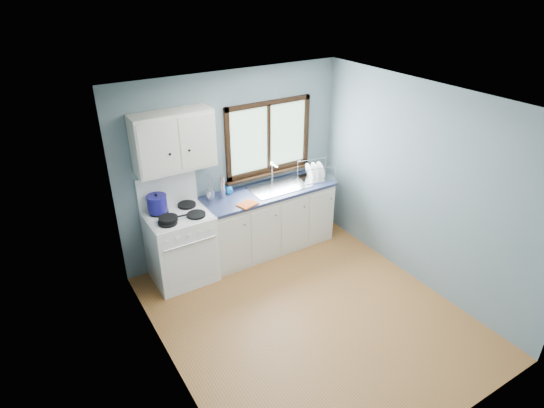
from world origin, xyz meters
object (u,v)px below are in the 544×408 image
base_cabinets (268,222)px  dish_rack (316,174)px  sink (279,191)px  skillet (168,219)px  utensil_crock (211,195)px  stockpot (157,203)px  thermos (222,187)px  gas_range (181,244)px

base_cabinets → dish_rack: size_ratio=3.54×
sink → skillet: size_ratio=2.41×
utensil_crock → sink: bearing=-8.3°
base_cabinets → skillet: 1.58m
base_cabinets → utensil_crock: utensil_crock is taller
skillet → utensil_crock: (0.68, 0.30, 0.01)m
stockpot → skillet: bearing=-84.4°
utensil_crock → base_cabinets: bearing=-10.1°
thermos → dish_rack: thermos is taller
gas_range → utensil_crock: bearing=16.8°
thermos → dish_rack: 1.41m
base_cabinets → dish_rack: 0.96m
skillet → utensil_crock: size_ratio=0.97×
gas_range → dish_rack: (2.08, -0.01, 0.49)m
gas_range → thermos: size_ratio=4.34×
skillet → stockpot: size_ratio=1.42×
base_cabinets → sink: (0.18, -0.00, 0.45)m
skillet → sink: bearing=10.2°
sink → thermos: (-0.81, 0.11, 0.22)m
gas_range → dish_rack: 2.14m
gas_range → dish_rack: gas_range is taller
gas_range → stockpot: size_ratio=5.54×
dish_rack → base_cabinets: bearing=-171.1°
sink → dish_rack: 0.61m
skillet → stockpot: 0.30m
skillet → base_cabinets: bearing=10.9°
base_cabinets → utensil_crock: 0.99m
gas_range → utensil_crock: (0.52, 0.16, 0.50)m
sink → utensil_crock: size_ratio=2.34×
thermos → utensil_crock: bearing=170.0°
sink → base_cabinets: bearing=179.9°
utensil_crock → gas_range: bearing=-163.2°
thermos → dish_rack: bearing=-5.7°
base_cabinets → utensil_crock: (-0.78, 0.14, 0.58)m
sink → stockpot: bearing=175.8°
base_cabinets → stockpot: stockpot is taller
skillet → dish_rack: (2.24, 0.13, 0.00)m
utensil_crock → dish_rack: bearing=-6.2°
gas_range → utensil_crock: 0.74m
gas_range → sink: size_ratio=1.62×
gas_range → thermos: (0.68, 0.13, 0.58)m
gas_range → utensil_crock: size_ratio=3.79×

